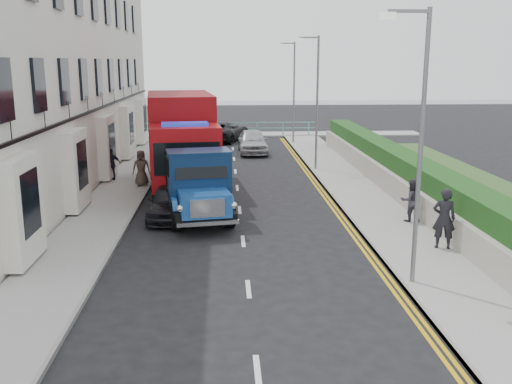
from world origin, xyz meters
name	(u,v)px	position (x,y,z in m)	size (l,w,h in m)	color
ground	(245,262)	(0.00, 0.00, 0.00)	(120.00, 120.00, 0.00)	black
pavement_west	(120,193)	(-5.20, 9.00, 0.06)	(2.40, 38.00, 0.12)	gray
pavement_east	(355,190)	(5.30, 9.00, 0.06)	(2.60, 38.00, 0.12)	gray
promenade	(231,135)	(0.00, 29.00, 0.06)	(30.00, 2.50, 0.12)	gray
sea_plane	(228,105)	(0.00, 60.00, 0.00)	(120.00, 120.00, 0.00)	slate
terrace_west	(36,30)	(-9.47, 13.00, 7.17)	(6.31, 30.20, 14.25)	silver
garden_east	(398,171)	(7.21, 9.00, 0.90)	(1.45, 28.00, 1.75)	#B2AD9E
seafront_railing	(231,129)	(0.00, 28.20, 0.58)	(13.00, 0.08, 1.11)	#59B2A5
lamp_near	(417,134)	(4.18, -2.00, 4.00)	(1.23, 0.18, 7.00)	slate
lamp_mid	(315,95)	(4.18, 14.00, 4.00)	(1.23, 0.18, 7.00)	slate
lamp_far	(292,87)	(4.18, 24.00, 4.00)	(1.23, 0.18, 7.00)	slate
bedford_lorry	(199,190)	(-1.52, 4.39, 1.21)	(3.07, 5.80, 2.63)	black
red_lorry	(181,140)	(-2.50, 9.88, 2.29)	(3.72, 8.47, 4.30)	black
parked_car_front	(171,201)	(-2.60, 5.01, 0.64)	(1.51, 3.76, 1.28)	black
parked_car_mid	(178,181)	(-2.60, 8.63, 0.67)	(1.41, 4.04, 1.33)	#61B3D1
parked_car_rear	(173,148)	(-3.60, 17.63, 0.72)	(2.01, 4.94, 1.43)	#B7B6BB
seafront_car_left	(225,131)	(-0.50, 25.95, 0.71)	(2.34, 5.08, 1.41)	black
seafront_car_right	(253,141)	(1.23, 20.15, 0.75)	(1.77, 4.41, 1.50)	#ABABAF
pedestrian_east_near	(444,218)	(6.10, 0.63, 1.07)	(0.69, 0.45, 1.89)	black
pedestrian_east_far	(411,200)	(6.06, 3.65, 0.89)	(0.75, 0.58, 1.54)	#35313C
pedestrian_west_near	(111,164)	(-6.00, 11.53, 0.90)	(0.92, 0.38, 1.56)	black
pedestrian_west_far	(141,168)	(-4.40, 10.22, 0.94)	(0.81, 0.52, 1.65)	#453832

